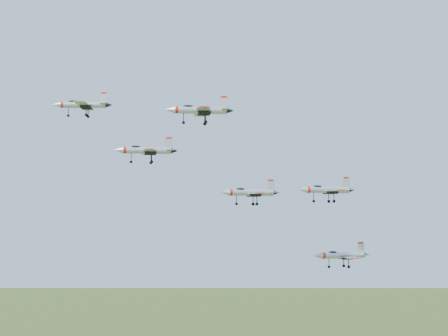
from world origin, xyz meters
name	(u,v)px	position (x,y,z in m)	size (l,w,h in m)	color
jet_lead	(82,105)	(-24.85, 16.43, 147.19)	(13.31, 11.31, 3.62)	#B5BAC3
jet_left_high	(145,150)	(-12.70, 4.28, 136.17)	(13.57, 11.33, 3.63)	#B5BAC3
jet_right_high	(199,110)	(-7.20, -17.29, 141.65)	(12.58, 10.59, 3.38)	#B5BAC3
jet_left_low	(249,192)	(9.62, 1.49, 127.43)	(13.57, 11.15, 3.63)	#B5BAC3
jet_right_low	(326,190)	(20.30, -13.39, 127.64)	(12.42, 10.20, 3.33)	#B5BAC3
jet_trail	(341,255)	(28.01, -5.13, 113.97)	(13.01, 10.73, 3.48)	#B5BAC3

